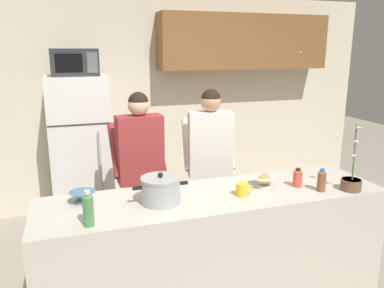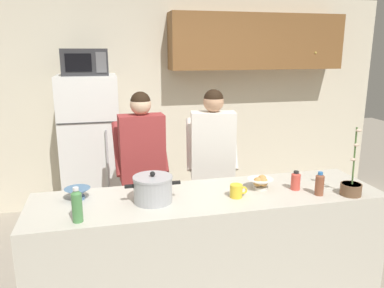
{
  "view_description": "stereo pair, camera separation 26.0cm",
  "coord_description": "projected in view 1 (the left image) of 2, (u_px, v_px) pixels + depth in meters",
  "views": [
    {
      "loc": [
        -0.98,
        -2.42,
        1.95
      ],
      "look_at": [
        0.0,
        0.55,
        1.17
      ],
      "focal_mm": 35.52,
      "sensor_mm": 36.0,
      "label": 1
    },
    {
      "loc": [
        -0.73,
        -2.5,
        1.95
      ],
      "look_at": [
        0.0,
        0.55,
        1.17
      ],
      "focal_mm": 35.52,
      "sensor_mm": 36.0,
      "label": 2
    }
  ],
  "objects": [
    {
      "name": "bottle_mid_counter",
      "position": [
        88.0,
        209.0,
        2.26
      ],
      "size": [
        0.06,
        0.06,
        0.22
      ],
      "color": "#4C8C4C",
      "rests_on": "kitchen_island"
    },
    {
      "name": "potted_orchid",
      "position": [
        351.0,
        182.0,
        2.85
      ],
      "size": [
        0.15,
        0.15,
        0.5
      ],
      "color": "brown",
      "rests_on": "kitchen_island"
    },
    {
      "name": "refrigerator",
      "position": [
        81.0,
        152.0,
        4.24
      ],
      "size": [
        0.64,
        0.68,
        1.68
      ],
      "color": "white",
      "rests_on": "ground"
    },
    {
      "name": "cooking_pot",
      "position": [
        161.0,
        190.0,
        2.61
      ],
      "size": [
        0.39,
        0.27,
        0.22
      ],
      "color": "#ADAFB5",
      "rests_on": "kitchen_island"
    },
    {
      "name": "bottle_far_corner",
      "position": [
        322.0,
        180.0,
        2.83
      ],
      "size": [
        0.06,
        0.06,
        0.17
      ],
      "color": "brown",
      "rests_on": "kitchen_island"
    },
    {
      "name": "kitchen_island",
      "position": [
        215.0,
        251.0,
        2.89
      ],
      "size": [
        2.56,
        0.68,
        0.92
      ],
      "primitive_type": "cube",
      "color": "beige",
      "rests_on": "ground"
    },
    {
      "name": "microwave",
      "position": [
        75.0,
        62.0,
        3.98
      ],
      "size": [
        0.48,
        0.37,
        0.28
      ],
      "color": "#2D2D30",
      "rests_on": "refrigerator"
    },
    {
      "name": "empty_bowl",
      "position": [
        83.0,
        196.0,
        2.62
      ],
      "size": [
        0.18,
        0.18,
        0.08
      ],
      "color": "#4C7299",
      "rests_on": "kitchen_island"
    },
    {
      "name": "bread_bowl",
      "position": [
        264.0,
        180.0,
        2.92
      ],
      "size": [
        0.2,
        0.2,
        0.1
      ],
      "color": "white",
      "rests_on": "kitchen_island"
    },
    {
      "name": "back_wall_unit",
      "position": [
        169.0,
        90.0,
        4.8
      ],
      "size": [
        6.0,
        0.48,
        2.6
      ],
      "color": "beige",
      "rests_on": "ground"
    },
    {
      "name": "person_by_sink",
      "position": [
        210.0,
        154.0,
        3.57
      ],
      "size": [
        0.55,
        0.48,
        1.61
      ],
      "color": "#726656",
      "rests_on": "ground"
    },
    {
      "name": "bottle_near_edge",
      "position": [
        298.0,
        178.0,
        2.93
      ],
      "size": [
        0.07,
        0.07,
        0.15
      ],
      "color": "#D84C3F",
      "rests_on": "kitchen_island"
    },
    {
      "name": "person_near_pot",
      "position": [
        140.0,
        159.0,
        3.42
      ],
      "size": [
        0.5,
        0.42,
        1.6
      ],
      "color": "#33384C",
      "rests_on": "ground"
    },
    {
      "name": "coffee_mug",
      "position": [
        243.0,
        189.0,
        2.74
      ],
      "size": [
        0.13,
        0.09,
        0.1
      ],
      "color": "yellow",
      "rests_on": "kitchen_island"
    }
  ]
}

